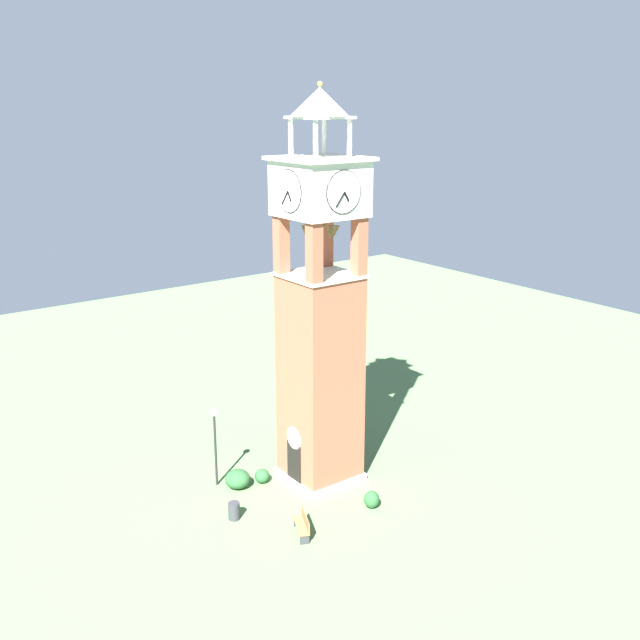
# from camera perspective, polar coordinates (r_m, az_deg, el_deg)

# --- Properties ---
(ground) EXTENTS (80.00, 80.00, 0.00)m
(ground) POSITION_cam_1_polar(r_m,az_deg,el_deg) (37.82, 0.00, -11.89)
(ground) COLOR #517547
(clock_tower) EXTENTS (3.68, 3.68, 18.74)m
(clock_tower) POSITION_cam_1_polar(r_m,az_deg,el_deg) (34.80, -0.00, -0.53)
(clock_tower) COLOR #9E4C38
(clock_tower) RESTS_ON ground
(park_bench) EXTENTS (1.64, 1.06, 0.95)m
(park_bench) POSITION_cam_1_polar(r_m,az_deg,el_deg) (33.13, -1.33, -15.37)
(park_bench) COLOR brown
(park_bench) RESTS_ON ground
(lamp_post) EXTENTS (0.36, 0.36, 3.96)m
(lamp_post) POSITION_cam_1_polar(r_m,az_deg,el_deg) (36.24, -8.04, -8.54)
(lamp_post) COLOR black
(lamp_post) RESTS_ON ground
(trash_bin) EXTENTS (0.52, 0.52, 0.80)m
(trash_bin) POSITION_cam_1_polar(r_m,az_deg,el_deg) (34.46, -6.58, -14.29)
(trash_bin) COLOR #2D2D33
(trash_bin) RESTS_ON ground
(shrub_near_entry) EXTENTS (0.72, 0.72, 0.81)m
(shrub_near_entry) POSITION_cam_1_polar(r_m,az_deg,el_deg) (35.16, 3.97, -13.53)
(shrub_near_entry) COLOR #234C28
(shrub_near_entry) RESTS_ON ground
(shrub_left_of_tower) EXTENTS (1.21, 1.21, 0.91)m
(shrub_left_of_tower) POSITION_cam_1_polar(r_m,az_deg,el_deg) (36.88, -6.32, -11.98)
(shrub_left_of_tower) COLOR #234C28
(shrub_left_of_tower) RESTS_ON ground
(shrub_behind_bench) EXTENTS (0.72, 0.72, 0.69)m
(shrub_behind_bench) POSITION_cam_1_polar(r_m,az_deg,el_deg) (37.26, -4.45, -11.80)
(shrub_behind_bench) COLOR #234C28
(shrub_behind_bench) RESTS_ON ground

